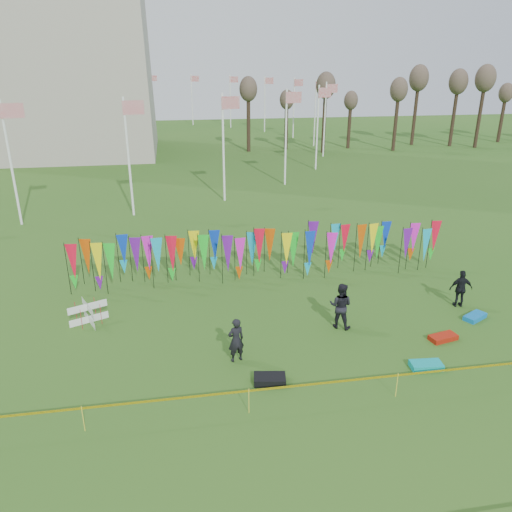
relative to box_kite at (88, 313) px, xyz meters
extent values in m
plane|color=#295818|center=(7.67, -5.40, -0.46)|extent=(160.00, 160.00, 0.00)
cylinder|color=white|center=(21.67, 42.60, 3.54)|extent=(0.16, 0.16, 8.00)
plane|color=red|center=(22.27, 42.60, 6.84)|extent=(1.40, 0.00, 1.40)
cylinder|color=white|center=(20.72, 49.85, 3.54)|extent=(0.16, 0.16, 8.00)
plane|color=red|center=(21.32, 49.85, 6.84)|extent=(1.40, 0.00, 1.40)
cylinder|color=white|center=(17.92, 56.60, 3.54)|extent=(0.16, 0.16, 8.00)
plane|color=red|center=(18.52, 56.60, 6.84)|extent=(1.40, 0.00, 1.40)
cylinder|color=white|center=(13.47, 62.40, 3.54)|extent=(0.16, 0.16, 8.00)
plane|color=red|center=(14.07, 62.40, 6.84)|extent=(1.40, 0.00, 1.40)
cylinder|color=white|center=(7.67, 66.85, 3.54)|extent=(0.16, 0.16, 8.00)
plane|color=red|center=(8.27, 66.85, 6.84)|extent=(1.40, 0.00, 1.40)
cylinder|color=white|center=(0.92, 69.65, 3.54)|extent=(0.16, 0.16, 8.00)
plane|color=red|center=(1.52, 69.65, 6.84)|extent=(1.40, 0.00, 1.40)
cylinder|color=white|center=(-6.33, 70.60, 3.54)|extent=(0.16, 0.16, 8.00)
plane|color=red|center=(-5.73, 70.60, 6.84)|extent=(1.40, 0.00, 1.40)
cylinder|color=white|center=(-13.57, 69.65, 3.54)|extent=(0.16, 0.16, 8.00)
plane|color=red|center=(-12.97, 69.65, 6.84)|extent=(1.40, 0.00, 1.40)
cylinder|color=white|center=(-20.33, 66.85, 3.54)|extent=(0.16, 0.16, 8.00)
plane|color=red|center=(-19.73, 66.85, 6.84)|extent=(1.40, 0.00, 1.40)
cylinder|color=white|center=(-6.33, 14.60, 3.54)|extent=(0.16, 0.16, 8.00)
plane|color=red|center=(-5.73, 14.60, 6.84)|extent=(1.40, 0.00, 1.40)
cylinder|color=white|center=(0.92, 15.55, 3.54)|extent=(0.16, 0.16, 8.00)
plane|color=red|center=(1.52, 15.55, 6.84)|extent=(1.40, 0.00, 1.40)
cylinder|color=white|center=(7.67, 18.35, 3.54)|extent=(0.16, 0.16, 8.00)
plane|color=red|center=(8.27, 18.35, 6.84)|extent=(1.40, 0.00, 1.40)
cylinder|color=white|center=(13.47, 22.80, 3.54)|extent=(0.16, 0.16, 8.00)
plane|color=red|center=(14.07, 22.80, 6.84)|extent=(1.40, 0.00, 1.40)
cylinder|color=white|center=(17.92, 28.60, 3.54)|extent=(0.16, 0.16, 8.00)
plane|color=red|center=(18.52, 28.60, 6.84)|extent=(1.40, 0.00, 1.40)
cylinder|color=white|center=(20.72, 35.35, 3.54)|extent=(0.16, 0.16, 8.00)
plane|color=red|center=(21.32, 35.35, 6.84)|extent=(1.40, 0.00, 1.40)
cylinder|color=black|center=(-1.33, 3.50, 0.75)|extent=(0.03, 0.03, 2.41)
cone|color=red|center=(-1.05, 3.50, 1.07)|extent=(0.64, 0.64, 1.60)
cylinder|color=black|center=(-0.76, 3.50, 0.75)|extent=(0.03, 0.03, 2.41)
cone|color=#D14B06|center=(-0.48, 3.50, 1.07)|extent=(0.64, 0.64, 1.60)
cylinder|color=black|center=(-0.20, 3.50, 0.75)|extent=(0.03, 0.03, 2.41)
cone|color=#FFEA0D|center=(0.08, 3.50, 1.07)|extent=(0.64, 0.64, 1.60)
cylinder|color=black|center=(0.36, 3.50, 0.75)|extent=(0.03, 0.03, 2.41)
cone|color=#17CC25|center=(0.64, 3.50, 1.07)|extent=(0.64, 0.64, 1.60)
cylinder|color=black|center=(0.92, 3.50, 0.75)|extent=(0.03, 0.03, 2.41)
cone|color=#0B36C7|center=(1.20, 3.50, 1.07)|extent=(0.64, 0.64, 1.60)
cylinder|color=black|center=(1.49, 3.50, 0.75)|extent=(0.03, 0.03, 2.41)
cone|color=#67119A|center=(1.77, 3.50, 1.07)|extent=(0.64, 0.64, 1.60)
cylinder|color=black|center=(2.05, 3.50, 0.75)|extent=(0.03, 0.03, 2.41)
cone|color=#EC1ACE|center=(2.33, 3.50, 1.07)|extent=(0.64, 0.64, 1.60)
cylinder|color=black|center=(2.61, 3.50, 0.75)|extent=(0.03, 0.03, 2.41)
cone|color=#0EA9D3|center=(2.89, 3.50, 1.07)|extent=(0.64, 0.64, 1.60)
cylinder|color=black|center=(3.17, 3.50, 0.75)|extent=(0.03, 0.03, 2.41)
cone|color=red|center=(3.45, 3.50, 1.07)|extent=(0.64, 0.64, 1.60)
cylinder|color=black|center=(3.74, 3.50, 0.75)|extent=(0.03, 0.03, 2.41)
cone|color=#D14B06|center=(4.02, 3.50, 1.07)|extent=(0.64, 0.64, 1.60)
cylinder|color=black|center=(4.30, 3.50, 0.75)|extent=(0.03, 0.03, 2.41)
cone|color=#FFEA0D|center=(4.58, 3.50, 1.07)|extent=(0.64, 0.64, 1.60)
cylinder|color=black|center=(4.86, 3.50, 0.75)|extent=(0.03, 0.03, 2.41)
cone|color=#17CC25|center=(5.14, 3.50, 1.07)|extent=(0.64, 0.64, 1.60)
cylinder|color=black|center=(5.42, 3.50, 0.75)|extent=(0.03, 0.03, 2.41)
cone|color=#0B36C7|center=(5.70, 3.50, 1.07)|extent=(0.64, 0.64, 1.60)
cylinder|color=black|center=(5.99, 3.50, 0.75)|extent=(0.03, 0.03, 2.41)
cone|color=#67119A|center=(6.27, 3.50, 1.07)|extent=(0.64, 0.64, 1.60)
cylinder|color=black|center=(6.55, 3.50, 0.75)|extent=(0.03, 0.03, 2.41)
cone|color=#EC1ACE|center=(6.83, 3.50, 1.07)|extent=(0.64, 0.64, 1.60)
cylinder|color=black|center=(7.11, 3.50, 0.75)|extent=(0.03, 0.03, 2.41)
cone|color=#0EA9D3|center=(7.39, 3.50, 1.07)|extent=(0.64, 0.64, 1.60)
cylinder|color=black|center=(7.67, 3.50, 0.75)|extent=(0.03, 0.03, 2.41)
cone|color=red|center=(7.95, 3.50, 1.07)|extent=(0.64, 0.64, 1.60)
cylinder|color=black|center=(8.24, 3.50, 0.75)|extent=(0.03, 0.03, 2.41)
cone|color=#D14B06|center=(8.52, 3.50, 1.07)|extent=(0.64, 0.64, 1.60)
cylinder|color=black|center=(8.80, 3.50, 0.75)|extent=(0.03, 0.03, 2.41)
cone|color=#FFEA0D|center=(9.08, 3.50, 1.07)|extent=(0.64, 0.64, 1.60)
cylinder|color=black|center=(9.36, 3.50, 0.75)|extent=(0.03, 0.03, 2.41)
cone|color=#17CC25|center=(9.64, 3.50, 1.07)|extent=(0.64, 0.64, 1.60)
cylinder|color=black|center=(9.92, 3.50, 0.75)|extent=(0.03, 0.03, 2.41)
cone|color=#0B36C7|center=(10.20, 3.50, 1.07)|extent=(0.64, 0.64, 1.60)
cylinder|color=black|center=(10.49, 3.50, 0.75)|extent=(0.03, 0.03, 2.41)
cone|color=#67119A|center=(10.77, 3.50, 1.07)|extent=(0.64, 0.64, 1.60)
cylinder|color=black|center=(11.05, 3.50, 0.75)|extent=(0.03, 0.03, 2.41)
cone|color=#EC1ACE|center=(11.33, 3.50, 1.07)|extent=(0.64, 0.64, 1.60)
cylinder|color=black|center=(11.61, 3.50, 0.75)|extent=(0.03, 0.03, 2.41)
cone|color=#0EA9D3|center=(11.89, 3.50, 1.07)|extent=(0.64, 0.64, 1.60)
cylinder|color=black|center=(12.17, 3.50, 0.75)|extent=(0.03, 0.03, 2.41)
cone|color=red|center=(12.45, 3.50, 1.07)|extent=(0.64, 0.64, 1.60)
cylinder|color=black|center=(12.74, 3.50, 0.75)|extent=(0.03, 0.03, 2.41)
cone|color=#D14B06|center=(13.02, 3.50, 1.07)|extent=(0.64, 0.64, 1.60)
cylinder|color=black|center=(13.30, 3.50, 0.75)|extent=(0.03, 0.03, 2.41)
cone|color=#FFEA0D|center=(13.58, 3.50, 1.07)|extent=(0.64, 0.64, 1.60)
cylinder|color=black|center=(13.86, 3.50, 0.75)|extent=(0.03, 0.03, 2.41)
cone|color=#17CC25|center=(14.14, 3.50, 1.07)|extent=(0.64, 0.64, 1.60)
cylinder|color=black|center=(14.42, 3.50, 0.75)|extent=(0.03, 0.03, 2.41)
cone|color=#0B36C7|center=(14.70, 3.50, 1.07)|extent=(0.64, 0.64, 1.60)
cylinder|color=black|center=(14.99, 3.50, 0.75)|extent=(0.03, 0.03, 2.41)
cone|color=#67119A|center=(15.27, 3.50, 1.07)|extent=(0.64, 0.64, 1.60)
cylinder|color=black|center=(15.55, 3.50, 0.75)|extent=(0.03, 0.03, 2.41)
cone|color=#EC1ACE|center=(15.83, 3.50, 1.07)|extent=(0.64, 0.64, 1.60)
cylinder|color=black|center=(16.11, 3.50, 0.75)|extent=(0.03, 0.03, 2.41)
cone|color=#0EA9D3|center=(16.39, 3.50, 1.07)|extent=(0.64, 0.64, 1.60)
cylinder|color=black|center=(16.67, 3.50, 0.75)|extent=(0.03, 0.03, 2.41)
cone|color=red|center=(16.95, 3.50, 1.07)|extent=(0.64, 0.64, 1.60)
cube|color=yellow|center=(7.67, -6.73, 0.36)|extent=(26.00, 0.01, 0.08)
cylinder|color=yellow|center=(0.67, -6.73, -0.01)|extent=(0.02, 0.02, 0.90)
cylinder|color=yellow|center=(5.67, -6.73, -0.01)|extent=(0.02, 0.02, 0.90)
cylinder|color=yellow|center=(10.67, -6.73, -0.01)|extent=(0.02, 0.02, 0.90)
cylinder|color=#3B281D|center=(13.67, 38.60, 2.74)|extent=(0.44, 0.44, 6.40)
ellipsoid|color=brown|center=(13.67, 38.60, 6.10)|extent=(1.92, 1.92, 2.56)
cylinder|color=#3B281D|center=(17.67, 38.60, 2.74)|extent=(0.44, 0.44, 6.40)
ellipsoid|color=brown|center=(17.67, 38.60, 6.10)|extent=(1.92, 1.92, 2.56)
cylinder|color=#3B281D|center=(21.67, 38.60, 2.74)|extent=(0.44, 0.44, 6.40)
ellipsoid|color=brown|center=(21.67, 38.60, 6.10)|extent=(1.92, 1.92, 2.56)
cylinder|color=#3B281D|center=(25.67, 38.60, 2.74)|extent=(0.44, 0.44, 6.40)
ellipsoid|color=brown|center=(25.67, 38.60, 6.10)|extent=(1.92, 1.92, 2.56)
cylinder|color=#3B281D|center=(29.67, 38.60, 2.74)|extent=(0.44, 0.44, 6.40)
ellipsoid|color=brown|center=(29.67, 38.60, 6.10)|extent=(1.92, 1.92, 2.56)
cylinder|color=#3B281D|center=(33.67, 38.60, 2.74)|extent=(0.44, 0.44, 6.40)
ellipsoid|color=brown|center=(33.67, 38.60, 6.10)|extent=(1.92, 1.92, 2.56)
cylinder|color=#3B281D|center=(37.67, 38.60, 2.74)|extent=(0.44, 0.44, 6.40)
ellipsoid|color=brown|center=(37.67, 38.60, 6.10)|extent=(1.92, 1.92, 2.56)
cylinder|color=#3B281D|center=(41.67, 38.60, 2.74)|extent=(0.44, 0.44, 6.40)
ellipsoid|color=brown|center=(41.67, 38.60, 6.10)|extent=(1.92, 1.92, 2.56)
cylinder|color=#3B281D|center=(45.67, 38.60, 2.74)|extent=(0.44, 0.44, 6.40)
cylinder|color=red|center=(-0.40, -0.40, 0.00)|extent=(0.02, 0.02, 0.91)
cylinder|color=red|center=(0.40, -0.40, 0.00)|extent=(0.02, 0.02, 0.91)
cylinder|color=red|center=(-0.40, 0.40, 0.00)|extent=(0.02, 0.02, 0.91)
cylinder|color=red|center=(0.40, 0.40, 0.00)|extent=(0.02, 0.02, 0.91)
imported|color=black|center=(5.68, -3.78, 0.40)|extent=(0.73, 0.62, 1.71)
imported|color=black|center=(10.18, -2.04, 0.51)|extent=(1.11, 0.98, 1.94)
imported|color=black|center=(16.00, -1.15, 0.40)|extent=(1.08, 0.72, 1.71)
cube|color=#0BA9AD|center=(12.28, -5.39, -0.35)|extent=(1.16, 0.65, 0.22)
cube|color=#AF1D0B|center=(13.86, -3.71, -0.36)|extent=(1.20, 0.74, 0.20)
cube|color=black|center=(6.63, -5.29, -0.33)|extent=(1.16, 0.79, 0.25)
cube|color=#0E74C6|center=(16.06, -2.36, -0.36)|extent=(1.17, 0.94, 0.20)
camera|label=1|loc=(3.80, -19.22, 9.80)|focal=35.00mm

